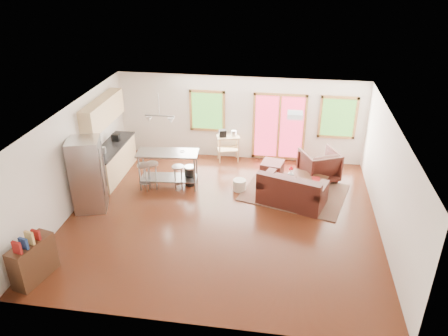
# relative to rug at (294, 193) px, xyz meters

# --- Properties ---
(floor) EXTENTS (7.50, 7.00, 0.02)m
(floor) POSITION_rel_rug_xyz_m (-1.76, -1.45, -0.02)
(floor) COLOR #39180C
(floor) RESTS_ON ground
(ceiling) EXTENTS (7.50, 7.00, 0.02)m
(ceiling) POSITION_rel_rug_xyz_m (-1.76, -1.45, 2.60)
(ceiling) COLOR white
(ceiling) RESTS_ON ground
(back_wall) EXTENTS (7.50, 0.02, 2.60)m
(back_wall) POSITION_rel_rug_xyz_m (-1.76, 2.06, 1.29)
(back_wall) COLOR silver
(back_wall) RESTS_ON ground
(left_wall) EXTENTS (0.02, 7.00, 2.60)m
(left_wall) POSITION_rel_rug_xyz_m (-5.52, -1.45, 1.29)
(left_wall) COLOR silver
(left_wall) RESTS_ON ground
(right_wall) EXTENTS (0.02, 7.00, 2.60)m
(right_wall) POSITION_rel_rug_xyz_m (2.00, -1.45, 1.29)
(right_wall) COLOR silver
(right_wall) RESTS_ON ground
(front_wall) EXTENTS (7.50, 0.02, 2.60)m
(front_wall) POSITION_rel_rug_xyz_m (-1.76, -4.96, 1.29)
(front_wall) COLOR silver
(front_wall) RESTS_ON ground
(window_left) EXTENTS (1.10, 0.05, 1.30)m
(window_left) POSITION_rel_rug_xyz_m (-2.76, 2.01, 1.49)
(window_left) COLOR #316020
(window_left) RESTS_ON back_wall
(french_doors) EXTENTS (1.60, 0.05, 2.10)m
(french_doors) POSITION_rel_rug_xyz_m (-0.56, 2.01, 1.09)
(french_doors) COLOR #C62945
(french_doors) RESTS_ON back_wall
(window_right) EXTENTS (1.10, 0.05, 1.30)m
(window_right) POSITION_rel_rug_xyz_m (1.14, 2.01, 1.49)
(window_right) COLOR #316020
(window_right) RESTS_ON back_wall
(rug) EXTENTS (3.07, 2.65, 0.03)m
(rug) POSITION_rel_rug_xyz_m (0.00, 0.00, 0.00)
(rug) COLOR #495637
(rug) RESTS_ON floor
(loveseat) EXTENTS (1.86, 1.41, 0.88)m
(loveseat) POSITION_rel_rug_xyz_m (-0.09, -0.57, 0.34)
(loveseat) COLOR black
(loveseat) RESTS_ON floor
(coffee_table) EXTENTS (1.16, 0.93, 0.41)m
(coffee_table) POSITION_rel_rug_xyz_m (0.31, 0.25, 0.34)
(coffee_table) COLOR #392113
(coffee_table) RESTS_ON floor
(armchair) EXTENTS (1.24, 1.21, 0.98)m
(armchair) POSITION_rel_rug_xyz_m (0.65, 0.91, 0.48)
(armchair) COLOR black
(armchair) RESTS_ON floor
(ottoman) EXTENTS (0.71, 0.71, 0.40)m
(ottoman) POSITION_rel_rug_xyz_m (-0.66, 1.00, 0.19)
(ottoman) COLOR black
(ottoman) RESTS_ON floor
(pouf) EXTENTS (0.46, 0.46, 0.31)m
(pouf) POSITION_rel_rug_xyz_m (-1.50, -0.06, 0.14)
(pouf) COLOR beige
(pouf) RESTS_ON floor
(vase) EXTENTS (0.17, 0.18, 0.29)m
(vase) POSITION_rel_rug_xyz_m (-0.13, 0.19, 0.49)
(vase) COLOR silver
(vase) RESTS_ON coffee_table
(book) EXTENTS (0.21, 0.05, 0.29)m
(book) POSITION_rel_rug_xyz_m (0.44, 0.08, 0.53)
(book) COLOR maroon
(book) RESTS_ON coffee_table
(cabinets) EXTENTS (0.64, 2.24, 2.30)m
(cabinets) POSITION_rel_rug_xyz_m (-5.24, 0.25, 0.91)
(cabinets) COLOR tan
(cabinets) RESTS_ON floor
(refrigerator) EXTENTS (0.93, 0.92, 1.89)m
(refrigerator) POSITION_rel_rug_xyz_m (-5.10, -1.52, 0.93)
(refrigerator) COLOR #B7BABC
(refrigerator) RESTS_ON floor
(island) EXTENTS (1.70, 0.82, 1.04)m
(island) POSITION_rel_rug_xyz_m (-3.45, -0.15, 0.70)
(island) COLOR #B7BABC
(island) RESTS_ON floor
(cup) EXTENTS (0.16, 0.14, 0.13)m
(cup) POSITION_rel_rug_xyz_m (-3.06, -0.04, 1.00)
(cup) COLOR white
(cup) RESTS_ON island
(bar_stool_a) EXTENTS (0.45, 0.45, 0.77)m
(bar_stool_a) POSITION_rel_rug_xyz_m (-4.04, -0.43, 0.56)
(bar_stool_a) COLOR #B7BABC
(bar_stool_a) RESTS_ON floor
(bar_stool_b) EXTENTS (0.44, 0.44, 0.76)m
(bar_stool_b) POSITION_rel_rug_xyz_m (-3.86, -0.31, 0.55)
(bar_stool_b) COLOR #B7BABC
(bar_stool_b) RESTS_ON floor
(bar_stool_c) EXTENTS (0.42, 0.42, 0.69)m
(bar_stool_c) POSITION_rel_rug_xyz_m (-3.15, -0.25, 0.50)
(bar_stool_c) COLOR #B7BABC
(bar_stool_c) RESTS_ON floor
(trash_can) EXTENTS (0.40, 0.40, 0.57)m
(trash_can) POSITION_rel_rug_xyz_m (-2.90, 0.04, 0.27)
(trash_can) COLOR black
(trash_can) RESTS_ON floor
(kitchen_cart) EXTENTS (0.77, 0.61, 1.03)m
(kitchen_cart) POSITION_rel_rug_xyz_m (-2.09, 1.75, 0.69)
(kitchen_cart) COLOR tan
(kitchen_cart) RESTS_ON floor
(bookshelf) EXTENTS (0.58, 1.01, 1.13)m
(bookshelf) POSITION_rel_rug_xyz_m (-5.11, -4.22, 0.43)
(bookshelf) COLOR #392113
(bookshelf) RESTS_ON floor
(ceiling_flush) EXTENTS (0.35, 0.35, 0.12)m
(ceiling_flush) POSITION_rel_rug_xyz_m (-0.16, -0.85, 2.52)
(ceiling_flush) COLOR white
(ceiling_flush) RESTS_ON ceiling
(pendant_light) EXTENTS (0.80, 0.18, 0.79)m
(pendant_light) POSITION_rel_rug_xyz_m (-3.66, 0.05, 1.88)
(pendant_light) COLOR gray
(pendant_light) RESTS_ON ceiling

